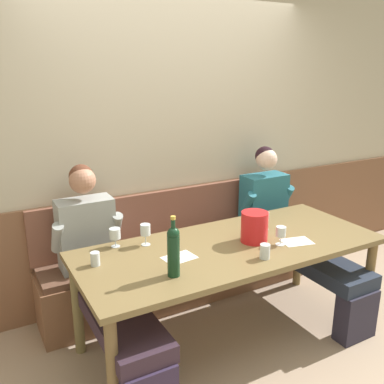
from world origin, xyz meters
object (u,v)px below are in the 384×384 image
person_left_seat (103,272)px  wine_glass_right_end (145,231)px  person_right_seat (290,229)px  water_tumbler_left (265,251)px  water_tumbler_right (95,259)px  dining_table (231,255)px  wine_glass_center_front (265,217)px  wall_bench (185,266)px  wine_glass_by_bottle (115,235)px  wine_glass_mid_right (281,233)px  wine_bottle_amber_mid (173,250)px  ice_bucket (254,227)px

person_left_seat → wine_glass_right_end: (0.31, -0.02, 0.25)m
person_right_seat → water_tumbler_left: (-0.76, -0.60, 0.20)m
water_tumbler_right → dining_table: bearing=-9.0°
wine_glass_center_front → wine_glass_right_end: (-0.91, 0.17, 0.01)m
wall_bench → wine_glass_center_front: 0.90m
wine_glass_right_end → wine_glass_by_bottle: (-0.20, 0.07, -0.02)m
wine_glass_center_front → water_tumbler_right: size_ratio=1.60×
wine_glass_mid_right → water_tumbler_left: 0.27m
dining_table → person_left_seat: person_left_seat is taller
person_right_seat → wine_bottle_amber_mid: size_ratio=3.49×
ice_bucket → dining_table: bearing=171.2°
wine_glass_by_bottle → ice_bucket: bearing=-23.4°
dining_table → wall_bench: bearing=90.0°
dining_table → person_right_seat: size_ratio=1.65×
wall_bench → wine_glass_by_bottle: (-0.72, -0.34, 0.56)m
wine_glass_by_bottle → water_tumbler_left: bearing=-39.5°
wine_bottle_amber_mid → wine_glass_center_front: 1.00m
person_right_seat → ice_bucket: person_right_seat is taller
person_left_seat → wine_glass_mid_right: 1.26m
wine_glass_by_bottle → wine_glass_mid_right: size_ratio=1.00×
wall_bench → person_left_seat: (-0.84, -0.39, 0.33)m
wine_bottle_amber_mid → water_tumbler_left: 0.64m
dining_table → person_right_seat: bearing=20.8°
person_left_seat → wine_glass_by_bottle: person_left_seat is taller
wall_bench → wine_glass_mid_right: size_ratio=18.38×
wine_glass_center_front → wine_glass_mid_right: bearing=-106.3°
wine_bottle_amber_mid → water_tumbler_left: (0.62, -0.07, -0.12)m
wine_glass_center_front → wine_bottle_amber_mid: bearing=-160.6°
dining_table → wine_glass_right_end: bearing=151.4°
person_left_seat → water_tumbler_right: 0.27m
person_left_seat → wine_glass_center_front: 1.26m
wine_glass_right_end → water_tumbler_left: (0.59, -0.58, -0.06)m
ice_bucket → water_tumbler_right: size_ratio=2.50×
dining_table → wine_glass_center_front: wine_glass_center_front is taller
person_left_seat → wine_glass_center_front: person_left_seat is taller
water_tumbler_right → water_tumbler_left: 1.08m
wine_bottle_amber_mid → wine_glass_right_end: 0.50m
person_left_seat → wine_glass_by_bottle: 0.27m
wine_glass_center_front → ice_bucket: bearing=-144.9°
wall_bench → wine_glass_by_bottle: wall_bench is taller
wine_glass_right_end → water_tumbler_right: bearing=-160.6°
wall_bench → wine_bottle_amber_mid: 1.25m
person_left_seat → wine_bottle_amber_mid: size_ratio=3.48×
person_right_seat → wine_glass_center_front: (-0.44, -0.20, 0.25)m
wine_glass_by_bottle → water_tumbler_right: bearing=-133.8°
person_right_seat → water_tumbler_right: 1.77m
wine_glass_by_bottle → water_tumbler_left: 1.02m
wine_glass_right_end → wine_glass_mid_right: size_ratio=1.14×
wine_glass_right_end → water_tumbler_right: size_ratio=1.75×
wine_glass_mid_right → water_tumbler_right: bearing=165.7°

